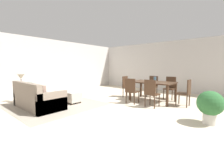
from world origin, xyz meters
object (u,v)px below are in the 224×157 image
at_px(vase_centerpiece, 155,79).
at_px(ottoman_table, 68,96).
at_px(dining_chair_near_right, 151,92).
at_px(table_lamp, 21,77).
at_px(couch, 37,99).
at_px(dining_chair_far_left, 153,85).
at_px(dining_chair_near_left, 131,89).
at_px(side_table, 22,91).
at_px(potted_plant, 210,105).
at_px(dining_table, 152,84).
at_px(dining_chair_far_right, 170,86).
at_px(dining_chair_head_west, 127,85).
at_px(dining_chair_head_east, 186,91).

bearing_deg(vase_centerpiece, ottoman_table, -138.53).
relative_size(ottoman_table, dining_chair_near_right, 1.24).
bearing_deg(dining_chair_near_right, table_lamp, -148.26).
height_order(couch, ottoman_table, couch).
xyz_separation_m(dining_chair_near_right, dining_chair_far_left, (-0.77, 1.74, 0.00)).
bearing_deg(dining_chair_near_left, dining_chair_far_left, 89.78).
distance_m(table_lamp, dining_chair_near_right, 4.80).
bearing_deg(ottoman_table, dining_chair_near_right, 26.05).
relative_size(ottoman_table, vase_centerpiece, 5.68).
bearing_deg(dining_chair_far_left, side_table, -127.77).
bearing_deg(dining_chair_near_left, potted_plant, -10.71).
distance_m(dining_table, dining_chair_far_right, 0.94).
relative_size(dining_chair_near_left, vase_centerpiece, 4.59).
distance_m(couch, dining_chair_near_right, 3.75).
bearing_deg(dining_table, dining_chair_head_west, -179.13).
relative_size(couch, vase_centerpiece, 9.51).
bearing_deg(dining_table, dining_chair_near_left, -115.37).
relative_size(dining_table, potted_plant, 2.03).
relative_size(dining_chair_far_right, potted_plant, 1.16).
xyz_separation_m(dining_chair_near_right, dining_chair_head_west, (-1.56, 0.85, 0.00)).
relative_size(couch, dining_chair_far_left, 2.07).
bearing_deg(dining_chair_near_left, dining_chair_far_right, 64.98).
height_order(dining_chair_near_right, potted_plant, dining_chair_near_right).
bearing_deg(dining_chair_near_right, dining_chair_head_east, 45.47).
bearing_deg(vase_centerpiece, dining_chair_far_left, 119.51).
relative_size(side_table, dining_chair_near_left, 0.59).
height_order(dining_chair_near_left, dining_chair_far_right, same).
bearing_deg(dining_table, vase_centerpiece, -3.18).
relative_size(ottoman_table, side_table, 2.10).
bearing_deg(couch, side_table, -178.29).
xyz_separation_m(dining_chair_near_right, potted_plant, (1.71, -0.47, -0.05)).
distance_m(dining_chair_near_right, dining_chair_far_right, 1.71).
xyz_separation_m(dining_chair_head_east, dining_chair_head_west, (-2.40, -0.01, 0.00)).
distance_m(dining_chair_far_left, vase_centerpiece, 1.07).
bearing_deg(couch, dining_chair_near_right, 41.38).
xyz_separation_m(dining_chair_near_left, dining_chair_far_left, (0.01, 1.74, 0.00)).
bearing_deg(table_lamp, side_table, -170.54).
xyz_separation_m(side_table, vase_centerpiece, (3.80, 3.37, 0.43)).
bearing_deg(dining_chair_head_west, table_lamp, -126.71).
bearing_deg(dining_chair_near_left, couch, -129.45).
height_order(couch, dining_chair_near_right, dining_chair_near_right).
bearing_deg(table_lamp, vase_centerpiece, 41.60).
bearing_deg(dining_chair_head_west, dining_chair_far_left, 48.51).
xyz_separation_m(ottoman_table, dining_table, (2.40, 2.22, 0.44)).
bearing_deg(side_table, dining_chair_head_east, 34.49).
bearing_deg(table_lamp, dining_chair_head_east, 34.49).
relative_size(dining_table, dining_chair_far_right, 1.75).
height_order(couch, potted_plant, couch).
distance_m(couch, table_lamp, 1.41).
distance_m(ottoman_table, side_table, 1.75).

